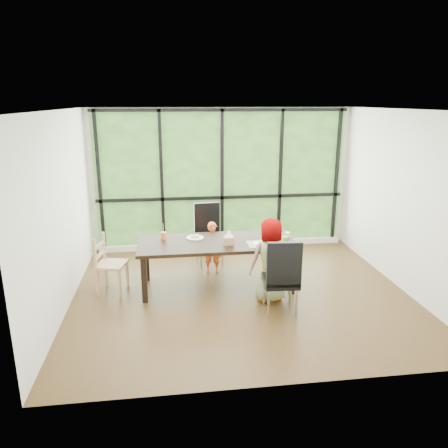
{
  "coord_description": "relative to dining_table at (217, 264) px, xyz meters",
  "views": [
    {
      "loc": [
        -1.05,
        -5.93,
        2.83
      ],
      "look_at": [
        -0.23,
        0.17,
        1.05
      ],
      "focal_mm": 34.51,
      "sensor_mm": 36.0,
      "label": 1
    }
  ],
  "objects": [
    {
      "name": "orange_cup",
      "position": [
        -0.81,
        0.19,
        0.44
      ],
      "size": [
        0.08,
        0.08,
        0.12
      ],
      "primitive_type": "cylinder",
      "color": "orange",
      "rests_on": "dining_table"
    },
    {
      "name": "window_mullions",
      "position": [
        0.33,
        1.92,
        0.98
      ],
      "size": [
        4.8,
        0.06,
        2.65
      ],
      "primitive_type": null,
      "color": "black",
      "rests_on": "back_wall"
    },
    {
      "name": "straw_white",
      "position": [
        -0.81,
        0.19,
        0.54
      ],
      "size": [
        0.01,
        0.04,
        0.2
      ],
      "primitive_type": "cylinder",
      "rotation": [
        0.14,
        0.0,
        0.0
      ],
      "color": "white",
      "rests_on": "orange_cup"
    },
    {
      "name": "crepe_rolls_near",
      "position": [
        0.64,
        -0.22,
        0.41
      ],
      "size": [
        0.05,
        0.12,
        0.04
      ],
      "primitive_type": null,
      "color": "tan",
      "rests_on": "plate_near"
    },
    {
      "name": "child_older",
      "position": [
        0.71,
        -0.56,
        0.24
      ],
      "size": [
        0.64,
        0.45,
        1.23
      ],
      "primitive_type": "imported",
      "rotation": [
        0.0,
        0.0,
        3.24
      ],
      "color": "gray",
      "rests_on": "ground"
    },
    {
      "name": "ground",
      "position": [
        0.33,
        -0.27,
        -0.38
      ],
      "size": [
        5.0,
        5.0,
        0.0
      ],
      "primitive_type": "plane",
      "color": "black",
      "rests_on": "ground"
    },
    {
      "name": "chair_window_leather",
      "position": [
        -0.02,
        0.99,
        0.17
      ],
      "size": [
        0.51,
        0.51,
        1.08
      ],
      "primitive_type": "cube",
      "rotation": [
        0.0,
        0.0,
        0.12
      ],
      "color": "black",
      "rests_on": "ground"
    },
    {
      "name": "tissue",
      "position": [
        0.16,
        -0.17,
        0.55
      ],
      "size": [
        0.12,
        0.12,
        0.11
      ],
      "primitive_type": "cone",
      "color": "white",
      "rests_on": "tissue_box"
    },
    {
      "name": "plate_far",
      "position": [
        -0.32,
        0.19,
        0.38
      ],
      "size": [
        0.27,
        0.27,
        0.02
      ],
      "primitive_type": "cylinder",
      "color": "white",
      "rests_on": "dining_table"
    },
    {
      "name": "green_cup",
      "position": [
        1.0,
        -0.27,
        0.43
      ],
      "size": [
        0.08,
        0.08,
        0.12
      ],
      "primitive_type": "cylinder",
      "color": "green",
      "rests_on": "dining_table"
    },
    {
      "name": "white_mug",
      "position": [
        1.12,
        0.06,
        0.41
      ],
      "size": [
        0.08,
        0.08,
        0.08
      ],
      "primitive_type": "cylinder",
      "color": "white",
      "rests_on": "dining_table"
    },
    {
      "name": "tissue_box",
      "position": [
        0.16,
        -0.17,
        0.44
      ],
      "size": [
        0.14,
        0.14,
        0.12
      ],
      "primitive_type": "cube",
      "color": "tan",
      "rests_on": "dining_table"
    },
    {
      "name": "back_wall",
      "position": [
        0.33,
        1.98,
        0.98
      ],
      "size": [
        5.0,
        0.0,
        5.0
      ],
      "primitive_type": "plane",
      "rotation": [
        1.57,
        0.0,
        0.0
      ],
      "color": "silver",
      "rests_on": "ground"
    },
    {
      "name": "chair_end_beech",
      "position": [
        -1.59,
        0.01,
        0.08
      ],
      "size": [
        0.49,
        0.5,
        0.9
      ],
      "primitive_type": "cube",
      "rotation": [
        0.0,
        0.0,
        1.34
      ],
      "color": "#A27956",
      "rests_on": "ground"
    },
    {
      "name": "chair_interior_leather",
      "position": [
        0.76,
        -0.95,
        0.17
      ],
      "size": [
        0.49,
        0.49,
        1.08
      ],
      "primitive_type": "cube",
      "rotation": [
        0.0,
        0.0,
        3.07
      ],
      "color": "black",
      "rests_on": "ground"
    },
    {
      "name": "plate_near",
      "position": [
        0.64,
        -0.22,
        0.38
      ],
      "size": [
        0.22,
        0.22,
        0.01
      ],
      "primitive_type": "cylinder",
      "color": "white",
      "rests_on": "dining_table"
    },
    {
      "name": "dining_table",
      "position": [
        0.0,
        0.0,
        0.0
      ],
      "size": [
        2.43,
        1.11,
        0.75
      ],
      "primitive_type": "cube",
      "rotation": [
        0.0,
        0.0,
        0.05
      ],
      "color": "black",
      "rests_on": "ground"
    },
    {
      "name": "window_sill",
      "position": [
        0.33,
        1.88,
        -0.33
      ],
      "size": [
        4.8,
        0.12,
        0.1
      ],
      "primitive_type": "cube",
      "color": "silver",
      "rests_on": "ground"
    },
    {
      "name": "straw_pink",
      "position": [
        1.0,
        -0.27,
        0.53
      ],
      "size": [
        0.01,
        0.04,
        0.2
      ],
      "primitive_type": "cylinder",
      "rotation": [
        0.14,
        0.0,
        0.0
      ],
      "color": "pink",
      "rests_on": "green_cup"
    },
    {
      "name": "placemat",
      "position": [
        0.68,
        -0.23,
        0.38
      ],
      "size": [
        0.47,
        0.35,
        0.01
      ],
      "primitive_type": "cube",
      "color": "tan",
      "rests_on": "dining_table"
    },
    {
      "name": "crepe_rolls_far",
      "position": [
        -0.32,
        0.19,
        0.41
      ],
      "size": [
        0.15,
        0.12,
        0.04
      ],
      "primitive_type": null,
      "color": "tan",
      "rests_on": "plate_far"
    },
    {
      "name": "child_toddler",
      "position": [
        -0.0,
        0.6,
        0.07
      ],
      "size": [
        0.34,
        0.25,
        0.88
      ],
      "primitive_type": "imported",
      "rotation": [
        0.0,
        0.0,
        -0.11
      ],
      "color": "orange",
      "rests_on": "ground"
    },
    {
      "name": "foliage_backdrop",
      "position": [
        0.33,
        1.96,
        0.98
      ],
      "size": [
        4.8,
        0.02,
        2.65
      ],
      "primitive_type": "cube",
      "color": "#23461B",
      "rests_on": "back_wall"
    }
  ]
}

